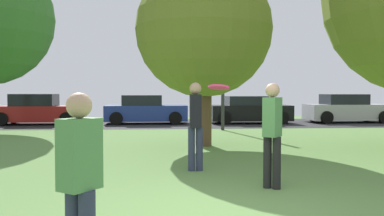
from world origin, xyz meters
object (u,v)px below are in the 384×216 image
Objects in this scene: parked_car_blue at (146,111)px; parked_car_black at (249,111)px; person_bystander at (195,122)px; parked_car_red at (38,111)px; frisbee_disc at (219,87)px; person_thrower at (272,130)px; street_lamp_post at (223,76)px; oak_tree_center at (204,29)px; person_catcher at (80,180)px; parked_car_silver at (347,109)px.

parked_car_black is (5.26, -0.19, -0.02)m from parked_car_blue.
person_bystander is 14.47m from parked_car_red.
frisbee_disc reaches higher than parked_car_blue.
street_lamp_post is at bearing -146.84° from person_thrower.
oak_tree_center is at bearing -110.47° from parked_car_black.
street_lamp_post is (3.34, 13.95, 1.38)m from person_catcher.
person_catcher reaches higher than parked_car_red.
parked_car_blue is 5.26m from parked_car_black.
frisbee_disc is at bearing -119.56° from parked_car_silver.
frisbee_disc reaches higher than parked_car_red.
parked_car_silver is (8.01, 14.64, -0.29)m from person_thrower.
oak_tree_center is 1.35× the size of parked_car_black.
parked_car_silver reaches higher than parked_car_black.
parked_car_red is (-7.76, 14.52, -0.29)m from person_thrower.
parked_car_black is at bearing 76.33° from frisbee_disc.
parked_car_silver is (9.13, 12.97, -0.32)m from person_bystander.
frisbee_disc is 12.27m from street_lamp_post.
street_lamp_post is at bearing 80.98° from frisbee_disc.
parked_car_black is 5.25m from parked_car_silver.
parked_car_silver is 8.35m from street_lamp_post.
parked_car_red is at bearing 129.14° from oak_tree_center.
street_lamp_post is (1.35, 5.05, -1.18)m from oak_tree_center.
frisbee_disc is 16.35m from parked_car_black.
oak_tree_center is at bearing -50.86° from parked_car_red.
person_thrower is at bearing -94.43° from street_lamp_post.
frisbee_disc is (0.02, -3.09, 0.66)m from person_bystander.
parked_car_red is at bearing 155.90° from street_lamp_post.
oak_tree_center reaches higher than person_thrower.
person_catcher is 0.37× the size of parked_car_red.
person_catcher reaches higher than parked_car_blue.
parked_car_red is 9.54m from street_lamp_post.
street_lamp_post is (-1.93, -3.75, 1.61)m from parked_car_black.
person_bystander is 0.42× the size of parked_car_red.
parked_car_silver is (8.54, 9.01, -2.75)m from oak_tree_center.
parked_car_black is at bearing -0.49° from parked_car_red.
oak_tree_center reaches higher than street_lamp_post.
person_thrower is 14.70m from parked_car_black.
parked_car_black is (3.86, 15.85, -1.01)m from frisbee_disc.
person_bystander is 0.41× the size of parked_car_silver.
parked_car_silver is (5.25, 0.21, 0.04)m from parked_car_black.
oak_tree_center is 6.17m from person_thrower.
street_lamp_post reaches higher than parked_car_silver.
person_bystander is (-1.12, 1.67, 0.03)m from person_thrower.
parked_car_blue is at bearing 6.70° from person_bystander.
parked_car_blue is at bearing -132.71° from person_thrower.
parked_car_black is at bearing -177.76° from parked_car_silver.
parked_car_black is 0.90× the size of street_lamp_post.
person_thrower is 0.40× the size of parked_car_silver.
frisbee_disc is at bearing 0.00° from person_thrower.
oak_tree_center is at bearing 24.99° from person_catcher.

